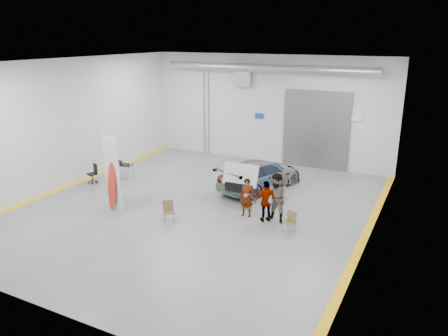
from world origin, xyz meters
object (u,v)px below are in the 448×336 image
at_px(folding_chair_near, 169,216).
at_px(folding_chair_far, 289,227).
at_px(person_b, 277,198).
at_px(office_chair, 93,175).
at_px(work_table, 121,164).
at_px(surfboard_display, 113,179).
at_px(person_c, 267,201).
at_px(person_a, 247,198).
at_px(shop_stool, 92,181).
at_px(sedan_car, 260,174).

relative_size(folding_chair_near, folding_chair_far, 1.03).
xyz_separation_m(person_b, office_chair, (-9.73, 0.35, -0.57)).
bearing_deg(folding_chair_far, work_table, -178.74).
bearing_deg(surfboard_display, folding_chair_far, 22.26).
bearing_deg(folding_chair_far, folding_chair_near, -150.38).
xyz_separation_m(folding_chair_near, office_chair, (-6.00, 2.25, 0.15)).
relative_size(person_b, folding_chair_near, 2.34).
distance_m(folding_chair_near, folding_chair_far, 4.62).
relative_size(work_table, office_chair, 1.27).
bearing_deg(person_b, person_c, -154.54).
bearing_deg(person_c, work_table, -52.10).
xyz_separation_m(folding_chair_near, folding_chair_far, (4.47, 1.16, -0.01)).
bearing_deg(person_b, folding_chair_near, -142.73).
bearing_deg(work_table, person_a, -12.13).
xyz_separation_m(surfboard_display, work_table, (-2.59, 3.51, -0.67)).
height_order(person_c, work_table, person_c).
distance_m(person_a, person_c, 0.89).
distance_m(person_a, person_b, 1.30).
relative_size(folding_chair_near, work_table, 0.70).
relative_size(folding_chair_far, shop_stool, 1.20).
distance_m(folding_chair_near, office_chair, 6.41).
distance_m(person_b, shop_stool, 9.30).
xyz_separation_m(person_c, work_table, (-8.67, 1.78, -0.14)).
height_order(person_c, folding_chair_far, person_c).
relative_size(person_a, folding_chair_far, 1.94).
relative_size(shop_stool, work_table, 0.57).
height_order(folding_chair_far, shop_stool, folding_chair_far).
bearing_deg(person_b, office_chair, -171.75).
distance_m(folding_chair_far, office_chair, 10.52).
bearing_deg(folding_chair_far, sedan_car, 139.72).
height_order(sedan_car, folding_chair_near, sedan_car).
distance_m(surfboard_display, shop_stool, 3.39).
height_order(person_b, folding_chair_far, person_b).
xyz_separation_m(person_a, person_c, (0.88, -0.11, 0.04)).
bearing_deg(sedan_car, surfboard_display, 67.69).
distance_m(folding_chair_far, work_table, 10.11).
bearing_deg(person_b, surfboard_display, -153.85).
bearing_deg(folding_chair_near, surfboard_display, 136.38).
distance_m(person_b, surfboard_display, 6.75).
xyz_separation_m(person_b, work_table, (-9.07, 1.67, -0.30)).
bearing_deg(office_chair, person_b, 22.31).
xyz_separation_m(sedan_car, work_table, (-6.98, -1.69, 0.00)).
height_order(sedan_car, person_a, person_a).
relative_size(person_a, folding_chair_near, 1.87).
relative_size(sedan_car, folding_chair_near, 5.58).
bearing_deg(office_chair, person_c, 21.55).
bearing_deg(folding_chair_near, folding_chair_far, -27.81).
distance_m(shop_stool, office_chair, 0.72).
bearing_deg(person_a, person_b, -0.53).
height_order(folding_chair_near, office_chair, office_chair).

